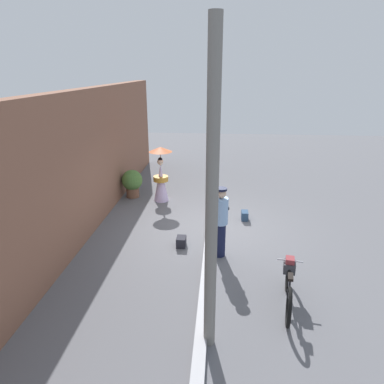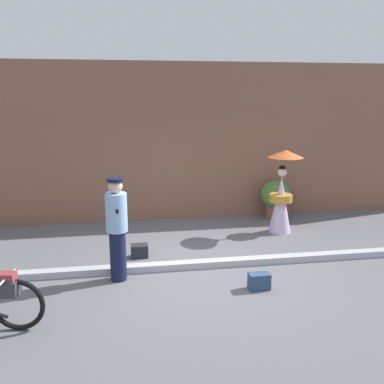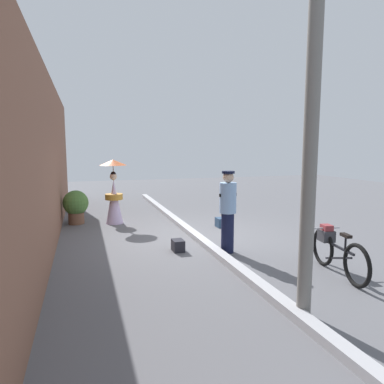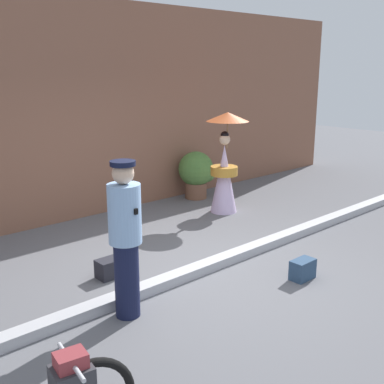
{
  "view_description": "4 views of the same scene",
  "coord_description": "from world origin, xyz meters",
  "px_view_note": "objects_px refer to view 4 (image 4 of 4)",
  "views": [
    {
      "loc": [
        -8.71,
        -0.24,
        4.15
      ],
      "look_at": [
        -0.27,
        0.47,
        1.15
      ],
      "focal_mm": 32.53,
      "sensor_mm": 36.0,
      "label": 1
    },
    {
      "loc": [
        -1.35,
        -6.9,
        2.92
      ],
      "look_at": [
        -0.11,
        0.49,
        1.24
      ],
      "focal_mm": 40.26,
      "sensor_mm": 36.0,
      "label": 2
    },
    {
      "loc": [
        -7.84,
        2.51,
        2.16
      ],
      "look_at": [
        -0.29,
        0.12,
        1.12
      ],
      "focal_mm": 32.47,
      "sensor_mm": 36.0,
      "label": 3
    },
    {
      "loc": [
        -4.04,
        -4.15,
        2.57
      ],
      "look_at": [
        0.34,
        0.68,
        0.86
      ],
      "focal_mm": 44.78,
      "sensor_mm": 36.0,
      "label": 4
    }
  ],
  "objects_px": {
    "backpack_spare": "(110,268)",
    "person_officer": "(125,236)",
    "potted_plant_by_door": "(197,172)",
    "backpack_on_pavement": "(303,269)",
    "person_with_parasol": "(225,164)"
  },
  "relations": [
    {
      "from": "backpack_spare",
      "to": "person_officer",
      "type": "bearing_deg",
      "value": -111.92
    },
    {
      "from": "backpack_spare",
      "to": "person_with_parasol",
      "type": "bearing_deg",
      "value": 18.22
    },
    {
      "from": "person_officer",
      "to": "potted_plant_by_door",
      "type": "bearing_deg",
      "value": 38.43
    },
    {
      "from": "potted_plant_by_door",
      "to": "backpack_on_pavement",
      "type": "bearing_deg",
      "value": -113.76
    },
    {
      "from": "person_officer",
      "to": "backpack_spare",
      "type": "distance_m",
      "value": 1.28
    },
    {
      "from": "person_officer",
      "to": "potted_plant_by_door",
      "type": "height_order",
      "value": "person_officer"
    },
    {
      "from": "person_officer",
      "to": "potted_plant_by_door",
      "type": "relative_size",
      "value": 1.77
    },
    {
      "from": "person_officer",
      "to": "backpack_spare",
      "type": "bearing_deg",
      "value": 68.08
    },
    {
      "from": "person_officer",
      "to": "backpack_on_pavement",
      "type": "distance_m",
      "value": 2.38
    },
    {
      "from": "person_officer",
      "to": "potted_plant_by_door",
      "type": "distance_m",
      "value": 4.83
    },
    {
      "from": "person_with_parasol",
      "to": "backpack_on_pavement",
      "type": "height_order",
      "value": "person_with_parasol"
    },
    {
      "from": "potted_plant_by_door",
      "to": "backpack_spare",
      "type": "bearing_deg",
      "value": -148.86
    },
    {
      "from": "backpack_on_pavement",
      "to": "backpack_spare",
      "type": "height_order",
      "value": "backpack_on_pavement"
    },
    {
      "from": "person_officer",
      "to": "potted_plant_by_door",
      "type": "xyz_separation_m",
      "value": [
        3.77,
        2.99,
        -0.36
      ]
    },
    {
      "from": "person_officer",
      "to": "person_with_parasol",
      "type": "distance_m",
      "value": 4.01
    }
  ]
}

